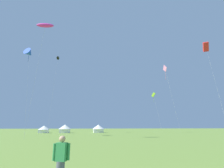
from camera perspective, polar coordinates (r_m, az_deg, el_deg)
kite_red_box at (r=50.59m, az=28.97°, el=10.87°), size 2.54×2.70×23.23m
kite_pink_diamond at (r=51.05m, az=17.41°, el=4.58°), size 2.21×3.06×19.32m
kite_black_parafoil at (r=65.66m, az=-17.73°, el=8.28°), size 2.06×3.11×26.91m
kite_magenta_parafoil at (r=38.44m, az=-21.54°, el=17.83°), size 3.54×1.74×22.34m
kite_blue_delta at (r=46.72m, az=-26.08°, el=9.28°), size 3.23×3.58×20.73m
kite_lime_box at (r=65.87m, az=13.76°, el=-3.56°), size 2.84×2.00×14.62m
person_spectator at (r=6.54m, az=-16.87°, el=-24.03°), size 0.57×0.34×1.73m
festival_tent_center at (r=62.59m, az=-21.90°, el=-13.84°), size 3.67×3.67×2.38m
festival_tent_left at (r=61.66m, az=-15.55°, el=-14.15°), size 4.22×4.22×2.74m
festival_tent_right at (r=61.75m, az=-4.62°, el=-14.60°), size 4.22×4.22×2.74m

